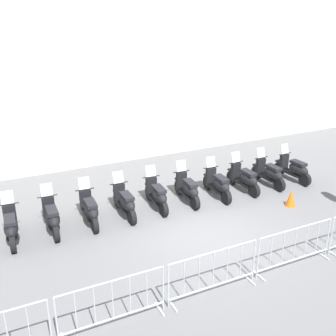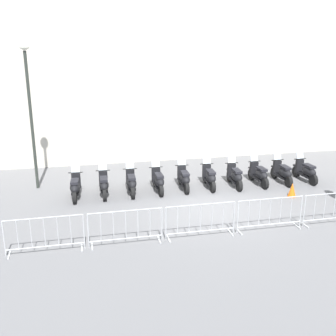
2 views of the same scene
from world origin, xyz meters
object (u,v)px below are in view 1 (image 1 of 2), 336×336
(barrier_segment_3, at_px, (294,248))
(motorcycle_5, at_px, (188,189))
(motorcycle_2, at_px, (90,210))
(motorcycle_8, at_px, (270,174))
(motorcycle_3, at_px, (125,202))
(motorcycle_9, at_px, (294,169))
(motorcycle_7, at_px, (245,179))
(motorcycle_6, at_px, (218,185))
(motorcycle_1, at_px, (52,217))
(barrier_segment_1, at_px, (113,304))
(motorcycle_4, at_px, (157,195))
(traffic_cone, at_px, (291,198))
(barrier_segment_2, at_px, (213,273))
(motorcycle_0, at_px, (11,227))

(barrier_segment_3, bearing_deg, motorcycle_5, 92.05)
(motorcycle_2, relative_size, motorcycle_8, 1.00)
(motorcycle_3, relative_size, motorcycle_9, 1.00)
(motorcycle_7, bearing_deg, motorcycle_6, 175.65)
(motorcycle_8, relative_size, barrier_segment_3, 0.80)
(motorcycle_1, distance_m, barrier_segment_1, 4.21)
(motorcycle_2, distance_m, motorcycle_4, 2.15)
(motorcycle_9, bearing_deg, traffic_cone, -140.04)
(motorcycle_9, height_order, barrier_segment_1, motorcycle_9)
(motorcycle_9, bearing_deg, motorcycle_8, 171.87)
(motorcycle_6, height_order, motorcycle_9, same)
(barrier_segment_1, xyz_separation_m, barrier_segment_2, (2.25, -0.24, 0.00))
(motorcycle_9, distance_m, barrier_segment_3, 5.53)
(motorcycle_5, distance_m, traffic_cone, 3.27)
(barrier_segment_2, distance_m, traffic_cone, 5.15)
(motorcycle_2, bearing_deg, motorcycle_9, -6.75)
(motorcycle_0, height_order, motorcycle_5, same)
(motorcycle_5, distance_m, motorcycle_9, 4.30)
(motorcycle_7, xyz_separation_m, barrier_segment_3, (-1.98, -3.95, 0.07))
(motorcycle_2, bearing_deg, motorcycle_5, -5.69)
(motorcycle_4, bearing_deg, motorcycle_8, -7.32)
(motorcycle_4, xyz_separation_m, motorcycle_6, (2.12, -0.35, 0.00))
(motorcycle_3, bearing_deg, barrier_segment_2, -89.57)
(motorcycle_4, height_order, motorcycle_7, same)
(motorcycle_1, relative_size, motorcycle_2, 1.00)
(motorcycle_8, bearing_deg, barrier_segment_2, -145.81)
(motorcycle_2, xyz_separation_m, motorcycle_7, (5.33, -0.62, 0.00))
(motorcycle_1, height_order, traffic_cone, motorcycle_1)
(motorcycle_5, bearing_deg, traffic_cone, -36.74)
(motorcycle_5, xyz_separation_m, motorcycle_7, (2.13, -0.30, 0.00))
(motorcycle_5, height_order, motorcycle_8, same)
(motorcycle_3, height_order, barrier_segment_2, motorcycle_3)
(motorcycle_9, distance_m, barrier_segment_1, 9.20)
(motorcycle_0, relative_size, motorcycle_2, 1.00)
(motorcycle_3, distance_m, barrier_segment_1, 4.55)
(motorcycle_5, height_order, barrier_segment_2, motorcycle_5)
(motorcycle_5, height_order, barrier_segment_3, motorcycle_5)
(motorcycle_2, height_order, motorcycle_8, same)
(motorcycle_1, bearing_deg, motorcycle_5, -5.83)
(motorcycle_2, relative_size, motorcycle_6, 1.00)
(motorcycle_4, distance_m, traffic_cone, 4.23)
(motorcycle_3, relative_size, motorcycle_4, 1.00)
(traffic_cone, bearing_deg, motorcycle_7, 106.20)
(motorcycle_5, relative_size, traffic_cone, 3.13)
(motorcycle_8, relative_size, traffic_cone, 3.14)
(motorcycle_7, xyz_separation_m, barrier_segment_2, (-4.23, -3.71, 0.07))
(motorcycle_3, bearing_deg, motorcycle_2, 173.76)
(motorcycle_5, bearing_deg, motorcycle_9, -7.54)
(motorcycle_2, bearing_deg, motorcycle_7, -6.62)
(motorcycle_8, bearing_deg, motorcycle_4, 172.68)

